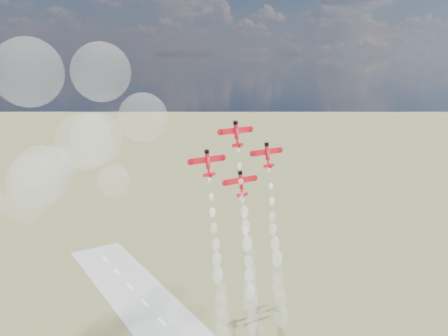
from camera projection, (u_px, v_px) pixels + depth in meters
name	position (u px, v px, depth m)	size (l,w,h in m)	color
plane_lead	(236.00, 133.00, 163.08)	(12.72, 4.23, 9.01)	red
plane_left	(208.00, 162.00, 157.41)	(12.72, 4.23, 9.01)	red
plane_right	(267.00, 154.00, 170.17)	(12.72, 4.23, 9.01)	red
plane_slot	(241.00, 183.00, 164.50)	(12.72, 4.23, 9.01)	red
smoke_trail_lead	(249.00, 271.00, 167.15)	(5.73, 12.45, 56.33)	white
smoke_trail_left	(221.00, 304.00, 161.30)	(5.36, 12.31, 56.13)	white
smoke_trail_right	(279.00, 286.00, 174.27)	(5.26, 12.64, 56.55)	white
smoke_trail_slot	(254.00, 319.00, 168.47)	(5.41, 13.26, 56.76)	white
drifted_smoke_cloud	(69.00, 135.00, 155.32)	(61.12, 42.11, 59.59)	white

